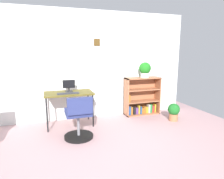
{
  "coord_description": "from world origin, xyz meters",
  "views": [
    {
      "loc": [
        -0.74,
        -2.37,
        1.54
      ],
      "look_at": [
        0.51,
        1.39,
        0.78
      ],
      "focal_mm": 31.8,
      "sensor_mm": 36.0,
      "label": 1
    }
  ],
  "objects_px": {
    "desk": "(69,95)",
    "monitor": "(69,86)",
    "potted_plant_on_shelf": "(145,69)",
    "keyboard": "(68,93)",
    "office_chair": "(79,120)",
    "potted_plant_floor": "(174,111)",
    "bookshelf_low": "(141,98)"
  },
  "relations": [
    {
      "from": "desk",
      "to": "monitor",
      "type": "bearing_deg",
      "value": 78.37
    },
    {
      "from": "desk",
      "to": "potted_plant_on_shelf",
      "type": "xyz_separation_m",
      "value": [
        1.84,
        0.19,
        0.47
      ]
    },
    {
      "from": "keyboard",
      "to": "office_chair",
      "type": "distance_m",
      "value": 0.72
    },
    {
      "from": "office_chair",
      "to": "potted_plant_on_shelf",
      "type": "relative_size",
      "value": 2.17
    },
    {
      "from": "office_chair",
      "to": "potted_plant_floor",
      "type": "relative_size",
      "value": 2.0
    },
    {
      "from": "monitor",
      "to": "keyboard",
      "type": "bearing_deg",
      "value": -100.76
    },
    {
      "from": "desk",
      "to": "office_chair",
      "type": "xyz_separation_m",
      "value": [
        0.08,
        -0.74,
        -0.3
      ]
    },
    {
      "from": "desk",
      "to": "potted_plant_floor",
      "type": "distance_m",
      "value": 2.34
    },
    {
      "from": "monitor",
      "to": "office_chair",
      "type": "bearing_deg",
      "value": -86.01
    },
    {
      "from": "desk",
      "to": "bookshelf_low",
      "type": "relative_size",
      "value": 1.07
    },
    {
      "from": "desk",
      "to": "potted_plant_floor",
      "type": "xyz_separation_m",
      "value": [
        2.26,
        -0.45,
        -0.43
      ]
    },
    {
      "from": "monitor",
      "to": "potted_plant_floor",
      "type": "bearing_deg",
      "value": -13.79
    },
    {
      "from": "keyboard",
      "to": "potted_plant_on_shelf",
      "type": "height_order",
      "value": "potted_plant_on_shelf"
    },
    {
      "from": "potted_plant_on_shelf",
      "to": "potted_plant_floor",
      "type": "height_order",
      "value": "potted_plant_on_shelf"
    },
    {
      "from": "office_chair",
      "to": "bookshelf_low",
      "type": "height_order",
      "value": "bookshelf_low"
    },
    {
      "from": "monitor",
      "to": "bookshelf_low",
      "type": "xyz_separation_m",
      "value": [
        1.77,
        0.15,
        -0.43
      ]
    },
    {
      "from": "monitor",
      "to": "potted_plant_on_shelf",
      "type": "xyz_separation_m",
      "value": [
        1.82,
        0.09,
        0.29
      ]
    },
    {
      "from": "monitor",
      "to": "potted_plant_on_shelf",
      "type": "distance_m",
      "value": 1.85
    },
    {
      "from": "potted_plant_floor",
      "to": "potted_plant_on_shelf",
      "type": "bearing_deg",
      "value": 122.96
    },
    {
      "from": "desk",
      "to": "bookshelf_low",
      "type": "xyz_separation_m",
      "value": [
        1.79,
        0.24,
        -0.25
      ]
    },
    {
      "from": "potted_plant_floor",
      "to": "office_chair",
      "type": "bearing_deg",
      "value": -172.41
    },
    {
      "from": "monitor",
      "to": "potted_plant_floor",
      "type": "xyz_separation_m",
      "value": [
        2.24,
        -0.55,
        -0.61
      ]
    },
    {
      "from": "monitor",
      "to": "potted_plant_floor",
      "type": "relative_size",
      "value": 0.64
    },
    {
      "from": "desk",
      "to": "monitor",
      "type": "distance_m",
      "value": 0.2
    },
    {
      "from": "bookshelf_low",
      "to": "potted_plant_floor",
      "type": "relative_size",
      "value": 2.31
    },
    {
      "from": "office_chair",
      "to": "potted_plant_on_shelf",
      "type": "bearing_deg",
      "value": 27.85
    },
    {
      "from": "desk",
      "to": "keyboard",
      "type": "height_order",
      "value": "keyboard"
    },
    {
      "from": "bookshelf_low",
      "to": "potted_plant_floor",
      "type": "bearing_deg",
      "value": -55.97
    },
    {
      "from": "bookshelf_low",
      "to": "potted_plant_floor",
      "type": "distance_m",
      "value": 0.86
    },
    {
      "from": "office_chair",
      "to": "bookshelf_low",
      "type": "bearing_deg",
      "value": 30.02
    },
    {
      "from": "monitor",
      "to": "bookshelf_low",
      "type": "bearing_deg",
      "value": 4.78
    },
    {
      "from": "office_chair",
      "to": "bookshelf_low",
      "type": "distance_m",
      "value": 1.97
    }
  ]
}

